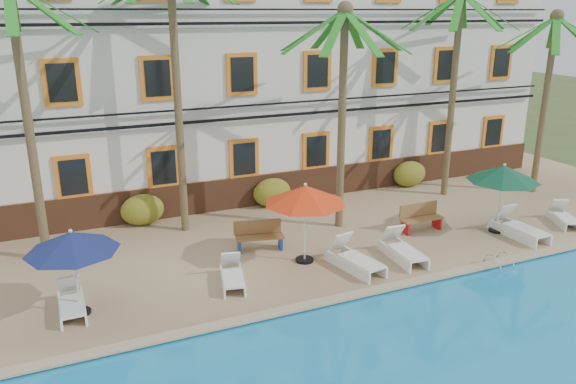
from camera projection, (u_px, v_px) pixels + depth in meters
name	position (u px, v px, depth m)	size (l,w,h in m)	color
ground	(376.00, 281.00, 16.10)	(100.00, 100.00, 0.00)	#384C23
pool_deck	(302.00, 221.00, 20.42)	(30.00, 12.00, 0.25)	tan
pool_coping	(394.00, 286.00, 15.23)	(30.00, 0.35, 0.06)	tan
hotel_building	(252.00, 62.00, 23.14)	(25.40, 6.44, 10.22)	silver
palm_a	(23.00, 85.00, 15.37)	(4.28, 4.28, 8.13)	brown
palm_b	(175.00, 61.00, 17.50)	(4.28, 4.28, 8.90)	brown
palm_c	(343.00, 87.00, 18.12)	(4.28, 4.28, 7.45)	brown
palm_d	(455.00, 66.00, 21.39)	(4.28, 4.28, 8.04)	brown
palm_e	(548.00, 77.00, 21.90)	(4.28, 4.28, 7.23)	brown
shrub_left	(142.00, 210.00, 19.53)	(1.50, 0.90, 1.10)	#2D5418
shrub_mid	(272.00, 192.00, 21.40)	(1.50, 0.90, 1.10)	#2D5418
shrub_right	(409.00, 174.00, 23.83)	(1.50, 0.90, 1.10)	#2D5418
umbrella_blue	(72.00, 242.00, 13.33)	(2.24, 2.24, 2.24)	black
umbrella_red	(305.00, 195.00, 16.18)	(2.45, 2.45, 2.45)	black
umbrella_green	(503.00, 174.00, 18.47)	(2.39, 2.39, 2.39)	black
lounger_a	(71.00, 302.00, 13.92)	(0.62, 1.70, 0.80)	white
lounger_b	(232.00, 275.00, 15.35)	(0.96, 1.74, 0.78)	white
lounger_c	(354.00, 258.00, 16.27)	(1.07, 2.10, 0.95)	white
lounger_d	(402.00, 249.00, 16.91)	(0.83, 1.97, 0.91)	white
lounger_e	(518.00, 227.00, 18.59)	(0.81, 2.08, 0.97)	white
lounger_f	(563.00, 217.00, 19.72)	(1.24, 1.74, 0.78)	white
bench_left	(260.00, 235.00, 17.55)	(1.57, 0.80, 0.93)	olive
bench_right	(420.00, 217.00, 19.07)	(1.50, 0.48, 0.93)	olive
pool_ladder	(498.00, 265.00, 16.53)	(0.54, 0.74, 0.74)	silver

